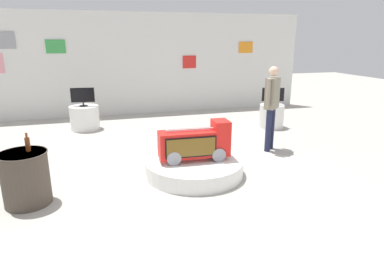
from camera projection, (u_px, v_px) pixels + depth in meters
name	position (u px, v px, depth m)	size (l,w,h in m)	color
ground_plane	(183.00, 175.00, 5.81)	(30.00, 30.00, 0.00)	#B2ADA3
back_wall_display	(140.00, 64.00, 10.25)	(10.71, 0.13, 3.09)	silver
main_display_pedestal	(194.00, 167.00, 5.83)	(1.72, 1.72, 0.27)	white
novelty_firetruck_tv	(196.00, 144.00, 5.71)	(1.24, 0.47, 0.68)	gray
display_pedestal_left_rear	(85.00, 118.00, 8.70)	(0.75, 0.75, 0.62)	white
tv_on_left_rear	(83.00, 96.00, 8.54)	(0.59, 0.21, 0.48)	black
display_pedestal_center_rear	(271.00, 116.00, 8.89)	(0.65, 0.65, 0.62)	white
tv_on_center_rear	(273.00, 95.00, 8.72)	(0.56, 0.21, 0.45)	black
side_table_round	(26.00, 178.00, 4.73)	(0.67, 0.67, 0.78)	#4C4238
bottle_on_side_table	(28.00, 144.00, 4.66)	(0.07, 0.07, 0.27)	brown
shopper_browsing_near_truck	(272.00, 102.00, 6.87)	(0.44, 0.40, 1.78)	#1E233F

